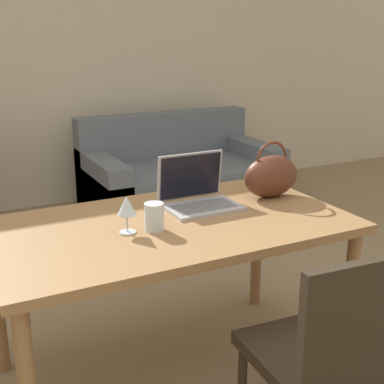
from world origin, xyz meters
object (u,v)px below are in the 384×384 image
object	(u,v)px
chair	(328,350)
laptop	(197,192)
couch	(179,179)
drinking_glass	(154,217)
wine_glass	(127,207)
handbag	(271,176)

from	to	relation	value
chair	laptop	world-z (taller)	laptop
couch	drinking_glass	xyz separation A→B (m)	(-1.17, -2.19, 0.53)
chair	laptop	bearing A→B (deg)	96.12
chair	wine_glass	size ratio (longest dim) A/B	5.49
laptop	couch	bearing A→B (deg)	66.55
couch	wine_glass	size ratio (longest dim) A/B	10.28
drinking_glass	wine_glass	xyz separation A→B (m)	(-0.11, 0.02, 0.05)
wine_glass	handbag	bearing A→B (deg)	9.94
drinking_glass	handbag	distance (m)	0.72
drinking_glass	chair	bearing A→B (deg)	-63.88
chair	drinking_glass	distance (m)	0.84
laptop	wine_glass	xyz separation A→B (m)	(-0.42, -0.18, 0.05)
laptop	handbag	world-z (taller)	handbag
chair	handbag	bearing A→B (deg)	71.64
handbag	drinking_glass	bearing A→B (deg)	-166.81
couch	handbag	size ratio (longest dim) A/B	5.53
laptop	wine_glass	size ratio (longest dim) A/B	2.12
handbag	chair	bearing A→B (deg)	-112.22
couch	wine_glass	xyz separation A→B (m)	(-1.28, -2.16, 0.58)
drinking_glass	wine_glass	bearing A→B (deg)	168.77
chair	couch	bearing A→B (deg)	77.93
couch	laptop	world-z (taller)	laptop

